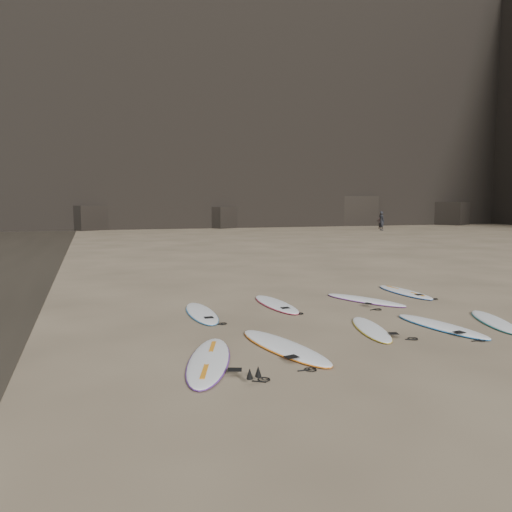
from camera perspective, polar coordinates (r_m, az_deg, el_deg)
The scene contains 13 objects.
ground at distance 11.04m, azimuth 13.78°, elevation -8.29°, with size 240.00×240.00×0.00m, color #897559.
headland at distance 67.48m, azimuth 8.93°, elevation 21.71°, with size 170.00×101.00×63.47m.
surfboard_0 at distance 8.69m, azimuth -5.41°, elevation -11.76°, with size 0.66×2.75×0.10m, color white.
surfboard_1 at distance 9.45m, azimuth 3.19°, elevation -10.26°, with size 0.66×2.76×0.10m, color white.
surfboard_2 at distance 11.02m, azimuth 13.01°, elevation -8.09°, with size 0.53×2.20×0.08m, color white.
surfboard_3 at distance 11.70m, azimuth 20.37°, elevation -7.47°, with size 0.60×2.50×0.09m, color white.
surfboard_4 at distance 12.61m, azimuth 25.59°, elevation -6.74°, with size 0.55×2.30×0.08m, color white.
surfboard_5 at distance 12.31m, azimuth -6.25°, elevation -6.45°, with size 0.61×2.55×0.09m, color white.
surfboard_6 at distance 13.30m, azimuth 2.29°, elevation -5.48°, with size 0.62×2.59×0.09m, color white.
surfboard_7 at distance 14.19m, azimuth 12.34°, elevation -4.90°, with size 0.61×2.53×0.09m, color white.
surfboard_8 at distance 15.73m, azimuth 16.61°, elevation -3.94°, with size 0.61×2.53×0.09m, color white.
person_a at distance 51.71m, azimuth 14.17°, elevation 3.92°, with size 0.70×0.46×1.93m, color black.
person_b at distance 55.58m, azimuth 14.01°, elevation 3.85°, with size 0.74×0.58×1.53m, color black.
Camera 1 is at (-5.77, -9.02, 2.70)m, focal length 35.00 mm.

